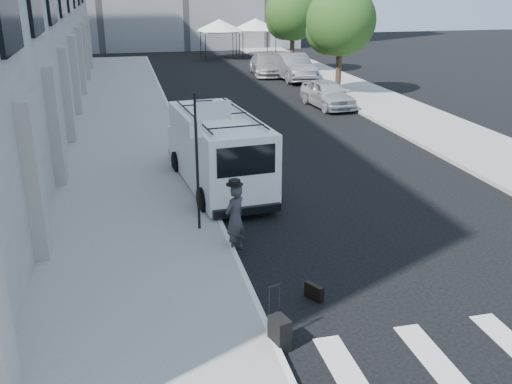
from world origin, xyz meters
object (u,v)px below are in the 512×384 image
businessman (235,218)px  parked_car_a (327,94)px  suitcase (280,333)px  cargo_van (217,150)px  briefcase (314,292)px  parked_car_c (266,65)px  parked_car_b (293,67)px

businessman → parked_car_a: businessman is taller
suitcase → cargo_van: 8.69m
briefcase → parked_car_c: 29.78m
businessman → cargo_van: 4.68m
parked_car_b → businessman: bearing=-111.9°
briefcase → parked_car_b: parked_car_b is taller
suitcase → parked_car_b: bearing=56.3°
parked_car_a → parked_car_c: parked_car_a is taller
suitcase → briefcase: bearing=35.2°
parked_car_c → businessman: bearing=-100.7°
suitcase → parked_car_a: 20.88m
cargo_van → parked_car_a: 13.08m
parked_car_b → parked_car_c: size_ratio=1.07×
cargo_van → businessman: bearing=-100.2°
businessman → parked_car_b: (8.70, 24.09, 0.00)m
parked_car_a → parked_car_c: size_ratio=0.86×
briefcase → parked_car_a: parked_car_a is taller
cargo_van → suitcase: bearing=-98.0°
briefcase → suitcase: 1.82m
cargo_van → parked_car_b: bearing=61.3°
businessman → parked_car_a: (7.91, 15.33, -0.14)m
parked_car_a → businessman: bearing=-122.3°
suitcase → cargo_van: cargo_van is taller
suitcase → parked_car_a: parked_car_a is taller
suitcase → cargo_van: bearing=71.0°
suitcase → parked_car_a: (7.91, 19.32, 0.39)m
suitcase → parked_car_b: size_ratio=0.23×
briefcase → suitcase: size_ratio=0.38×
parked_car_a → suitcase: bearing=-117.3°
parked_car_b → parked_car_c: bearing=114.4°
parked_car_b → parked_car_c: parked_car_b is taller
briefcase → parked_car_b: 27.72m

